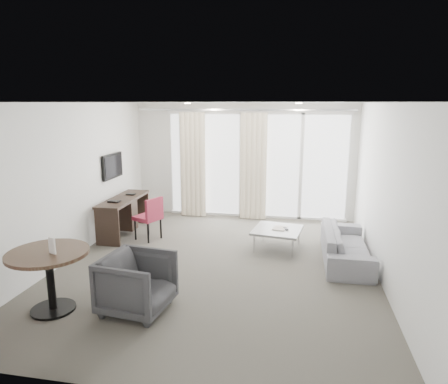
% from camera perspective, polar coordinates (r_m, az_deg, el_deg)
% --- Properties ---
extents(floor, '(5.00, 6.00, 0.00)m').
position_cam_1_polar(floor, '(6.62, -0.98, -10.46)').
color(floor, '#524F46').
rests_on(floor, ground).
extents(ceiling, '(5.00, 6.00, 0.00)m').
position_cam_1_polar(ceiling, '(6.09, -1.07, 12.66)').
color(ceiling, white).
rests_on(ceiling, ground).
extents(wall_left, '(0.00, 6.00, 2.60)m').
position_cam_1_polar(wall_left, '(7.16, -21.03, 1.34)').
color(wall_left, silver).
rests_on(wall_left, ground).
extents(wall_right, '(0.00, 6.00, 2.60)m').
position_cam_1_polar(wall_right, '(6.23, 22.10, -0.31)').
color(wall_right, silver).
rests_on(wall_right, ground).
extents(wall_front, '(5.00, 0.00, 2.60)m').
position_cam_1_polar(wall_front, '(3.46, -11.25, -9.56)').
color(wall_front, silver).
rests_on(wall_front, ground).
extents(window_panel, '(4.00, 0.02, 2.38)m').
position_cam_1_polar(window_panel, '(9.11, 4.65, 3.75)').
color(window_panel, white).
rests_on(window_panel, ground).
extents(window_frame, '(4.10, 0.06, 2.44)m').
position_cam_1_polar(window_frame, '(9.09, 4.64, 3.74)').
color(window_frame, white).
rests_on(window_frame, ground).
extents(curtain_left, '(0.60, 0.20, 2.38)m').
position_cam_1_polar(curtain_left, '(9.21, -4.49, 3.86)').
color(curtain_left, beige).
rests_on(curtain_left, ground).
extents(curtain_right, '(0.60, 0.20, 2.38)m').
position_cam_1_polar(curtain_right, '(8.95, 4.22, 3.61)').
color(curtain_right, beige).
rests_on(curtain_right, ground).
extents(curtain_track, '(4.80, 0.04, 0.04)m').
position_cam_1_polar(curtain_track, '(8.87, 2.71, 11.66)').
color(curtain_track, '#B2B2B7').
rests_on(curtain_track, ceiling).
extents(downlight_a, '(0.12, 0.12, 0.02)m').
position_cam_1_polar(downlight_a, '(7.86, -5.23, 12.52)').
color(downlight_a, '#FFE0B2').
rests_on(downlight_a, ceiling).
extents(downlight_b, '(0.12, 0.12, 0.02)m').
position_cam_1_polar(downlight_b, '(7.57, 10.64, 12.36)').
color(downlight_b, '#FFE0B2').
rests_on(downlight_b, ceiling).
extents(desk, '(0.49, 1.58, 0.74)m').
position_cam_1_polar(desk, '(8.29, -14.05, -3.34)').
color(desk, black).
rests_on(desk, floor).
extents(tv, '(0.05, 0.80, 0.50)m').
position_cam_1_polar(tv, '(8.38, -15.65, 3.59)').
color(tv, black).
rests_on(tv, wall_left).
extents(desk_chair, '(0.59, 0.58, 0.84)m').
position_cam_1_polar(desk_chair, '(7.86, -10.85, -3.68)').
color(desk_chair, maroon).
rests_on(desk_chair, floor).
extents(round_table, '(1.07, 1.07, 0.79)m').
position_cam_1_polar(round_table, '(5.60, -23.53, -11.60)').
color(round_table, '#3F2C1E').
rests_on(round_table, floor).
extents(menu_card, '(0.11, 0.06, 0.21)m').
position_cam_1_polar(menu_card, '(5.38, -23.18, -8.83)').
color(menu_card, white).
rests_on(menu_card, round_table).
extents(tub_armchair, '(0.91, 0.89, 0.75)m').
position_cam_1_polar(tub_armchair, '(5.27, -12.31, -12.63)').
color(tub_armchair, '#333336').
rests_on(tub_armchair, floor).
extents(coffee_table, '(0.94, 0.94, 0.37)m').
position_cam_1_polar(coffee_table, '(7.35, 7.59, -6.63)').
color(coffee_table, gray).
rests_on(coffee_table, floor).
extents(remote, '(0.12, 0.19, 0.02)m').
position_cam_1_polar(remote, '(7.31, 8.81, -5.36)').
color(remote, black).
rests_on(remote, coffee_table).
extents(magazine, '(0.27, 0.31, 0.02)m').
position_cam_1_polar(magazine, '(7.32, 7.96, -5.29)').
color(magazine, gray).
rests_on(magazine, coffee_table).
extents(sofa, '(0.73, 1.87, 0.54)m').
position_cam_1_polar(sofa, '(7.03, 17.02, -7.24)').
color(sofa, gray).
rests_on(sofa, floor).
extents(terrace_slab, '(5.60, 3.00, 0.12)m').
position_cam_1_polar(terrace_slab, '(10.84, 5.39, -1.63)').
color(terrace_slab, '#4D4D50').
rests_on(terrace_slab, ground).
extents(rattan_chair_a, '(0.66, 0.66, 0.75)m').
position_cam_1_polar(rattan_chair_a, '(10.51, 9.33, 0.24)').
color(rattan_chair_a, brown).
rests_on(rattan_chair_a, terrace_slab).
extents(rattan_chair_b, '(0.77, 0.77, 0.87)m').
position_cam_1_polar(rattan_chair_b, '(11.19, 14.17, 1.08)').
color(rattan_chair_b, brown).
rests_on(rattan_chair_b, terrace_slab).
extents(rattan_table, '(0.66, 0.66, 0.52)m').
position_cam_1_polar(rattan_table, '(10.16, 11.31, -0.92)').
color(rattan_table, brown).
rests_on(rattan_table, terrace_slab).
extents(balustrade, '(5.50, 0.06, 1.05)m').
position_cam_1_polar(balustrade, '(12.14, 6.09, 2.59)').
color(balustrade, '#B2B2B7').
rests_on(balustrade, terrace_slab).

